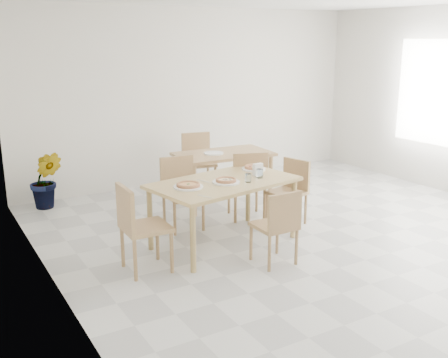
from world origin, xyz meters
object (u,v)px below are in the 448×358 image
plate_mushroom (226,182)px  pizza_margherita (188,185)px  chair_west (137,223)px  plate_empty (214,153)px  pizza_pepperoni (254,167)px  chair_north (181,187)px  chair_east (291,187)px  main_table (224,187)px  second_table (224,159)px  plate_margherita (188,187)px  chair_south (278,222)px  tumbler_b (248,178)px  potted_plant (46,180)px  pizza_mushroom (226,180)px  tumbler_a (260,173)px  plate_pepperoni (254,169)px  chair_back_s (248,180)px  chair_back_n (198,158)px  napkin_holder (258,170)px

plate_mushroom → pizza_margherita: (-0.45, 0.04, 0.02)m
chair_west → plate_empty: 2.34m
pizza_margherita → pizza_pepperoni: 1.10m
chair_north → chair_east: bearing=-20.0°
main_table → second_table: same height
plate_empty → plate_margherita: bearing=-128.5°
chair_south → plate_empty: bearing=-101.0°
chair_west → tumbler_b: chair_west is taller
main_table → chair_south: size_ratio=2.19×
plate_margherita → potted_plant: size_ratio=0.40×
pizza_mushroom → plate_mushroom: bearing=-90.0°
pizza_mushroom → tumbler_a: size_ratio=2.50×
chair_south → chair_east: chair_east is taller
plate_pepperoni → chair_back_s: (0.12, 0.30, -0.23)m
plate_mushroom → tumbler_b: bearing=-21.3°
plate_pepperoni → pizza_mushroom: pizza_mushroom is taller
chair_north → chair_back_s: size_ratio=0.97×
pizza_mushroom → plate_empty: bearing=65.6°
plate_mushroom → chair_back_n: bearing=70.0°
tumbler_a → napkin_holder: 0.09m
main_table → pizza_pepperoni: bearing=15.0°
chair_south → chair_back_s: 1.47m
potted_plant → plate_empty: bearing=-27.5°
tumbler_a → chair_back_s: size_ratio=0.11×
tumbler_a → main_table: bearing=168.1°
chair_back_s → potted_plant: chair_back_s is taller
chair_south → chair_north: size_ratio=0.91×
pizza_mushroom → plate_pepperoni: bearing=30.6°
chair_south → chair_back_s: (0.52, 1.37, 0.06)m
pizza_margherita → chair_back_n: size_ratio=0.32×
plate_pepperoni → chair_west: bearing=-163.9°
chair_north → plate_mushroom: 0.91m
plate_empty → plate_pepperoni: bearing=-91.6°
chair_south → tumbler_a: bearing=-108.5°
chair_east → second_table: bearing=-176.8°
chair_east → pizza_margherita: chair_east is taller
napkin_holder → chair_back_s: chair_back_s is taller
pizza_pepperoni → chair_back_s: bearing=68.2°
chair_back_s → tumbler_b: bearing=75.5°
main_table → plate_pepperoni: bearing=15.0°
pizza_pepperoni → plate_pepperoni: bearing=180.0°
tumbler_a → chair_north: bearing=124.8°
second_table → chair_back_n: size_ratio=1.51×
chair_west → pizza_mushroom: bearing=-81.3°
chair_east → pizza_mushroom: (-1.13, -0.28, 0.31)m
pizza_pepperoni → plate_empty: pizza_pepperoni is taller
plate_mushroom → plate_pepperoni: same height
pizza_pepperoni → tumbler_a: (-0.16, -0.36, 0.02)m
main_table → chair_north: chair_north is taller
plate_mushroom → plate_empty: same height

